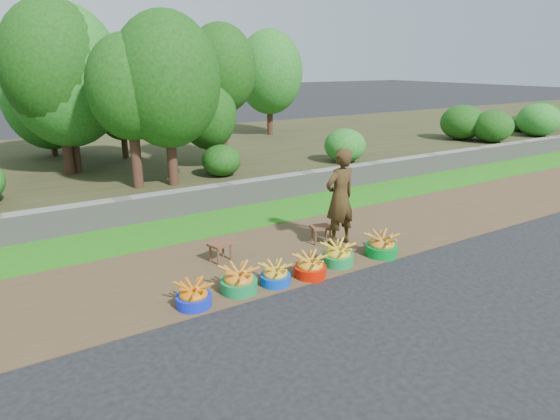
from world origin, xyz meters
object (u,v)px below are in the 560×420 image
basin_c (275,275)px  basin_e (338,255)px  basin_d (310,267)px  basin_b (239,281)px  basin_f (382,246)px  stool_left (220,246)px  stool_right (321,229)px  vendor_woman (340,197)px  basin_a (194,296)px

basin_c → basin_e: size_ratio=0.88×
basin_c → basin_d: bearing=-4.6°
basin_b → basin_f: (2.63, -0.08, 0.00)m
stool_left → stool_right: 1.88m
basin_c → vendor_woman: 2.06m
basin_c → stool_left: size_ratio=1.06×
basin_e → stool_left: basin_e is taller
basin_c → basin_a: bearing=179.8°
stool_left → basin_a: bearing=-128.5°
basin_a → stool_left: size_ratio=1.12×
basin_f → stool_left: basin_f is taller
basin_a → vendor_woman: size_ratio=0.28×
basin_c → basin_f: 2.07m
basin_c → stool_left: stool_left is taller
basin_b → basin_f: basin_f is taller
basin_d → basin_f: bearing=1.4°
basin_b → stool_right: basin_b is taller
basin_c → stool_right: bearing=32.3°
basin_a → stool_right: 2.96m
basin_a → basin_e: basin_e is taller
basin_b → vendor_woman: bearing=16.5°
basin_a → basin_e: size_ratio=0.93×
basin_b → basin_c: bearing=-7.1°
basin_a → vendor_woman: (3.03, 0.75, 0.72)m
basin_b → stool_left: 1.12m
basin_a → basin_d: 1.85m
basin_a → basin_c: bearing=-0.2°
basin_f → stool_right: basin_f is taller
basin_c → stool_left: (-0.33, 1.17, 0.12)m
vendor_woman → basin_b: bearing=10.7°
basin_b → basin_d: size_ratio=1.08×
stool_right → basin_b: bearing=-156.7°
basin_a → basin_b: (0.70, 0.07, 0.02)m
basin_b → basin_f: size_ratio=0.98×
basin_c → basin_b: bearing=172.9°
basin_f → basin_e: bearing=174.1°
basin_b → stool_left: size_ratio=1.25×
stool_left → vendor_woman: 2.23m
basin_b → basin_d: 1.15m
basin_b → basin_c: 0.56m
basin_d → basin_f: size_ratio=0.91×
basin_e → basin_f: size_ratio=0.95×
basin_c → stool_left: bearing=106.0°
basin_b → basin_f: bearing=-1.7°
basin_c → vendor_woman: (1.77, 0.76, 0.73)m
stool_left → vendor_woman: bearing=-11.0°
basin_e → stool_left: bearing=144.9°
stool_right → basin_d: bearing=-132.9°
stool_left → stool_right: bearing=-6.0°
basin_f → stool_left: size_ratio=1.27×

